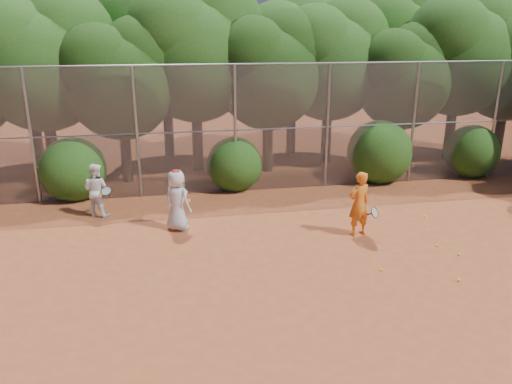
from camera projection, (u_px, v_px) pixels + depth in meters
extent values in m
plane|color=#944221|center=(323.00, 273.00, 10.74)|extent=(80.00, 80.00, 0.00)
cylinder|color=gray|center=(31.00, 138.00, 14.49)|extent=(0.09, 0.09, 4.00)
cylinder|color=gray|center=(137.00, 134.00, 15.01)|extent=(0.09, 0.09, 4.00)
cylinder|color=gray|center=(235.00, 130.00, 15.54)|extent=(0.09, 0.09, 4.00)
cylinder|color=gray|center=(327.00, 127.00, 16.07)|extent=(0.09, 0.09, 4.00)
cylinder|color=gray|center=(414.00, 124.00, 16.59)|extent=(0.09, 0.09, 4.00)
cylinder|color=gray|center=(494.00, 121.00, 17.12)|extent=(0.09, 0.09, 4.00)
cylinder|color=gray|center=(267.00, 64.00, 15.09)|extent=(20.00, 0.05, 0.05)
cylinder|color=gray|center=(267.00, 129.00, 15.72)|extent=(20.00, 0.04, 0.04)
cube|color=slate|center=(267.00, 129.00, 15.72)|extent=(20.00, 0.02, 4.00)
cylinder|color=black|center=(52.00, 144.00, 17.05)|extent=(0.38, 0.38, 2.52)
sphere|color=#1C4411|center=(42.00, 70.00, 16.28)|extent=(4.03, 4.03, 4.03)
sphere|color=#1C4411|center=(66.00, 37.00, 16.48)|extent=(3.23, 3.23, 3.23)
sphere|color=#1C4411|center=(12.00, 45.00, 15.62)|extent=(3.02, 3.02, 3.02)
cylinder|color=black|center=(126.00, 150.00, 16.89)|extent=(0.36, 0.36, 2.17)
sphere|color=black|center=(120.00, 87.00, 16.23)|extent=(3.47, 3.47, 3.47)
sphere|color=black|center=(141.00, 58.00, 16.40)|extent=(2.78, 2.78, 2.78)
sphere|color=black|center=(98.00, 66.00, 15.66)|extent=(2.60, 2.60, 2.60)
cylinder|color=black|center=(197.00, 135.00, 18.19)|extent=(0.39, 0.39, 2.66)
sphere|color=#1C4411|center=(195.00, 61.00, 17.37)|extent=(4.26, 4.26, 4.26)
sphere|color=#1C4411|center=(217.00, 29.00, 17.59)|extent=(3.40, 3.40, 3.40)
sphere|color=#1C4411|center=(172.00, 36.00, 16.68)|extent=(3.19, 3.19, 3.19)
cylinder|color=black|center=(268.00, 141.00, 18.13)|extent=(0.37, 0.37, 2.27)
sphere|color=black|center=(268.00, 78.00, 17.43)|extent=(3.64, 3.64, 3.64)
sphere|color=black|center=(286.00, 50.00, 17.61)|extent=(2.91, 2.91, 2.91)
sphere|color=black|center=(251.00, 57.00, 16.84)|extent=(2.73, 2.73, 2.73)
cylinder|color=black|center=(326.00, 131.00, 19.29)|extent=(0.38, 0.38, 2.45)
sphere|color=#1C4411|center=(329.00, 68.00, 18.53)|extent=(3.92, 3.92, 3.92)
sphere|color=#1C4411|center=(347.00, 40.00, 18.73)|extent=(3.14, 3.14, 3.14)
sphere|color=#1C4411|center=(315.00, 46.00, 17.89)|extent=(2.94, 2.94, 2.94)
cylinder|color=black|center=(398.00, 139.00, 18.85)|extent=(0.36, 0.36, 2.10)
sphere|color=black|center=(403.00, 83.00, 18.20)|extent=(3.36, 3.36, 3.36)
sphere|color=black|center=(418.00, 59.00, 18.37)|extent=(2.69, 2.69, 2.69)
sphere|color=black|center=(393.00, 65.00, 17.65)|extent=(2.52, 2.52, 2.52)
cylinder|color=black|center=(450.00, 127.00, 19.77)|extent=(0.39, 0.39, 2.59)
sphere|color=#1C4411|center=(459.00, 61.00, 18.97)|extent=(4.14, 4.14, 4.14)
sphere|color=#1C4411|center=(475.00, 32.00, 19.18)|extent=(3.32, 3.32, 3.32)
sphere|color=#1C4411|center=(448.00, 39.00, 18.30)|extent=(3.11, 3.11, 3.11)
cylinder|color=black|center=(500.00, 130.00, 19.88)|extent=(0.37, 0.37, 2.31)
sphere|color=black|center=(509.00, 72.00, 19.17)|extent=(3.70, 3.70, 3.70)
sphere|color=black|center=(501.00, 53.00, 18.57)|extent=(2.77, 2.77, 2.77)
cylinder|color=black|center=(36.00, 130.00, 19.01)|extent=(0.39, 0.39, 2.62)
sphere|color=#1C4411|center=(26.00, 61.00, 18.20)|extent=(4.20, 4.20, 4.20)
sphere|color=#1C4411|center=(49.00, 31.00, 18.42)|extent=(3.36, 3.36, 3.36)
cylinder|color=black|center=(168.00, 123.00, 20.05)|extent=(0.40, 0.40, 2.80)
sphere|color=#1C4411|center=(164.00, 52.00, 19.19)|extent=(4.48, 4.48, 4.48)
sphere|color=#1C4411|center=(186.00, 22.00, 19.41)|extent=(3.58, 3.58, 3.58)
sphere|color=#1C4411|center=(142.00, 28.00, 18.46)|extent=(3.36, 3.36, 3.36)
cylinder|color=black|center=(291.00, 124.00, 20.59)|extent=(0.38, 0.38, 2.52)
sphere|color=#1C4411|center=(292.00, 62.00, 19.82)|extent=(4.03, 4.03, 4.03)
sphere|color=#1C4411|center=(310.00, 36.00, 20.02)|extent=(3.23, 3.23, 3.23)
sphere|color=#1C4411|center=(277.00, 41.00, 19.16)|extent=(3.02, 3.02, 3.02)
cylinder|color=black|center=(387.00, 116.00, 21.91)|extent=(0.40, 0.40, 2.73)
sphere|color=#1C4411|center=(392.00, 53.00, 21.07)|extent=(4.37, 4.37, 4.37)
sphere|color=#1C4411|center=(409.00, 25.00, 21.29)|extent=(3.49, 3.49, 3.49)
sphere|color=#1C4411|center=(380.00, 31.00, 20.36)|extent=(3.28, 3.28, 3.28)
sphere|color=#1C4411|center=(73.00, 166.00, 15.26)|extent=(2.00, 2.00, 2.00)
sphere|color=#1C4411|center=(234.00, 162.00, 16.17)|extent=(1.80, 1.80, 1.80)
sphere|color=#1C4411|center=(379.00, 149.00, 16.98)|extent=(2.20, 2.20, 2.20)
sphere|color=#1C4411|center=(472.00, 149.00, 17.64)|extent=(1.90, 1.90, 1.90)
imported|color=orange|center=(359.00, 204.00, 12.50)|extent=(0.70, 0.55, 1.67)
torus|color=black|center=(375.00, 213.00, 12.43)|extent=(0.34, 0.31, 0.28)
cylinder|color=black|center=(367.00, 215.00, 12.59)|extent=(0.19, 0.23, 0.16)
imported|color=silver|center=(177.00, 200.00, 12.85)|extent=(0.92, 0.91, 1.60)
ellipsoid|color=#B11919|center=(176.00, 172.00, 12.62)|extent=(0.22, 0.22, 0.13)
sphere|color=yellow|center=(189.00, 200.00, 12.70)|extent=(0.07, 0.07, 0.07)
imported|color=white|center=(96.00, 190.00, 13.85)|extent=(0.91, 0.84, 1.50)
torus|color=black|center=(106.00, 191.00, 13.61)|extent=(0.36, 0.32, 0.22)
cylinder|color=black|center=(108.00, 195.00, 13.80)|extent=(0.09, 0.21, 0.23)
sphere|color=yellow|center=(459.00, 254.00, 11.56)|extent=(0.07, 0.07, 0.07)
sphere|color=yellow|center=(459.00, 280.00, 10.38)|extent=(0.07, 0.07, 0.07)
sphere|color=yellow|center=(437.00, 246.00, 12.03)|extent=(0.07, 0.07, 0.07)
sphere|color=yellow|center=(381.00, 270.00, 10.82)|extent=(0.07, 0.07, 0.07)
sphere|color=yellow|center=(425.00, 216.00, 13.90)|extent=(0.07, 0.07, 0.07)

